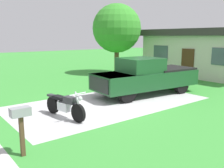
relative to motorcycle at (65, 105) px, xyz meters
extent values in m
plane|color=green|center=(-0.66, 2.56, -0.47)|extent=(80.00, 80.00, 0.00)
cube|color=#B9B9B9|center=(-0.66, 2.56, -0.47)|extent=(4.57, 8.81, 0.01)
cylinder|color=black|center=(0.75, 0.12, -0.14)|extent=(0.67, 0.22, 0.66)
cylinder|color=black|center=(-0.78, -0.12, -0.14)|extent=(0.67, 0.22, 0.66)
cube|color=silver|center=(-0.04, -0.01, -0.05)|extent=(0.59, 0.34, 0.32)
cube|color=#28282D|center=(0.30, 0.05, 0.25)|extent=(0.55, 0.34, 0.24)
cube|color=black|center=(-0.34, -0.05, 0.23)|extent=(0.64, 0.37, 0.12)
cube|color=#28282D|center=(-0.78, -0.12, 0.23)|extent=(0.50, 0.27, 0.08)
cylinder|color=silver|center=(0.75, 0.12, 0.23)|extent=(0.34, 0.11, 0.77)
cylinder|color=silver|center=(0.75, 0.12, 0.55)|extent=(0.15, 0.70, 0.04)
sphere|color=silver|center=(0.87, 0.13, 0.41)|extent=(0.16, 0.16, 0.16)
cylinder|color=black|center=(-0.20, 3.21, -0.05)|extent=(0.38, 0.86, 0.84)
cylinder|color=black|center=(-1.83, 3.37, -0.05)|extent=(0.38, 0.86, 0.84)
cylinder|color=black|center=(0.13, 6.70, -0.05)|extent=(0.38, 0.86, 0.84)
cylinder|color=black|center=(-1.50, 6.86, -0.05)|extent=(0.38, 0.86, 0.84)
cube|color=#194723|center=(-0.84, 5.08, 0.33)|extent=(2.53, 5.77, 0.80)
cube|color=#194723|center=(-1.02, 3.24, 0.63)|extent=(2.07, 2.07, 0.20)
cube|color=#194723|center=(-0.88, 4.69, 1.08)|extent=(1.97, 2.06, 0.70)
cube|color=#3F4C56|center=(-0.96, 3.89, 0.98)|extent=(1.71, 0.32, 0.60)
cube|color=black|center=(-0.70, 6.63, 0.58)|extent=(2.12, 2.57, 0.50)
cube|color=black|center=(-1.11, 2.32, 0.33)|extent=(1.70, 0.26, 0.64)
cube|color=#4C3823|center=(2.06, -2.26, 0.08)|extent=(0.10, 0.10, 1.10)
cube|color=gray|center=(2.06, -2.26, 0.68)|extent=(0.26, 0.48, 0.22)
cylinder|color=brown|center=(-7.46, 8.50, 0.65)|extent=(0.36, 0.36, 2.25)
sphere|color=#38912C|center=(-7.46, 8.50, 3.10)|extent=(3.78, 3.78, 3.78)
cube|color=beige|center=(-2.63, 13.59, 1.03)|extent=(9.00, 5.00, 3.00)
cube|color=#383333|center=(-2.63, 13.59, 2.78)|extent=(9.60, 5.60, 0.50)
cube|color=#4C2D19|center=(-2.63, 11.06, 0.58)|extent=(1.00, 0.08, 2.10)
cube|color=#4C5966|center=(-5.15, 11.06, 1.23)|extent=(1.40, 0.06, 1.10)
cube|color=#4C5966|center=(-0.11, 11.06, 1.23)|extent=(1.40, 0.06, 1.10)
camera|label=1|loc=(8.07, -4.12, 2.49)|focal=40.23mm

